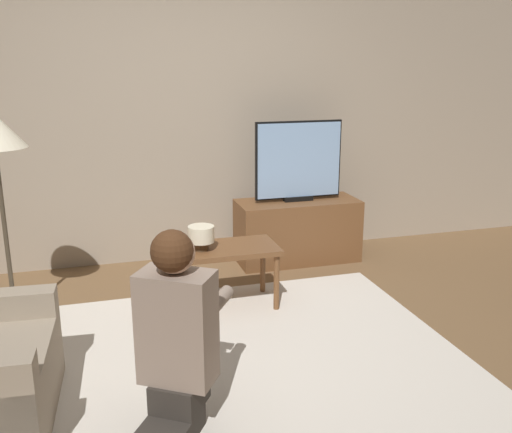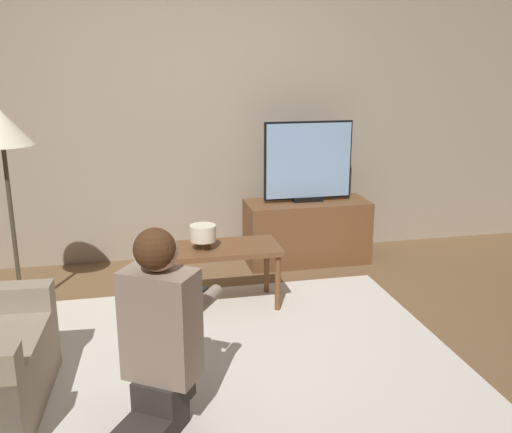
{
  "view_description": "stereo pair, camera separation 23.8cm",
  "coord_description": "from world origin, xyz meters",
  "px_view_note": "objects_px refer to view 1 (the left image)",
  "views": [
    {
      "loc": [
        -0.74,
        -2.94,
        1.72
      ],
      "look_at": [
        0.26,
        0.5,
        0.73
      ],
      "focal_mm": 40.0,
      "sensor_mm": 36.0,
      "label": 1
    },
    {
      "loc": [
        -0.5,
        -2.99,
        1.72
      ],
      "look_at": [
        0.26,
        0.5,
        0.73
      ],
      "focal_mm": 40.0,
      "sensor_mm": 36.0,
      "label": 2
    }
  ],
  "objects_px": {
    "tv": "(299,161)",
    "table_lamp": "(201,236)",
    "coffee_table": "(224,255)",
    "person_kneeling": "(176,336)"
  },
  "relations": [
    {
      "from": "tv",
      "to": "table_lamp",
      "type": "distance_m",
      "value": 1.34
    },
    {
      "from": "tv",
      "to": "coffee_table",
      "type": "xyz_separation_m",
      "value": [
        -0.84,
        -0.8,
        -0.49
      ]
    },
    {
      "from": "coffee_table",
      "to": "table_lamp",
      "type": "bearing_deg",
      "value": -172.4
    },
    {
      "from": "coffee_table",
      "to": "person_kneeling",
      "type": "xyz_separation_m",
      "value": [
        -0.53,
        -1.32,
        0.11
      ]
    },
    {
      "from": "tv",
      "to": "coffee_table",
      "type": "height_order",
      "value": "tv"
    },
    {
      "from": "coffee_table",
      "to": "person_kneeling",
      "type": "bearing_deg",
      "value": -112.02
    },
    {
      "from": "tv",
      "to": "coffee_table",
      "type": "relative_size",
      "value": 1.02
    },
    {
      "from": "coffee_table",
      "to": "person_kneeling",
      "type": "distance_m",
      "value": 1.42
    },
    {
      "from": "tv",
      "to": "person_kneeling",
      "type": "height_order",
      "value": "tv"
    },
    {
      "from": "coffee_table",
      "to": "table_lamp",
      "type": "height_order",
      "value": "table_lamp"
    }
  ]
}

